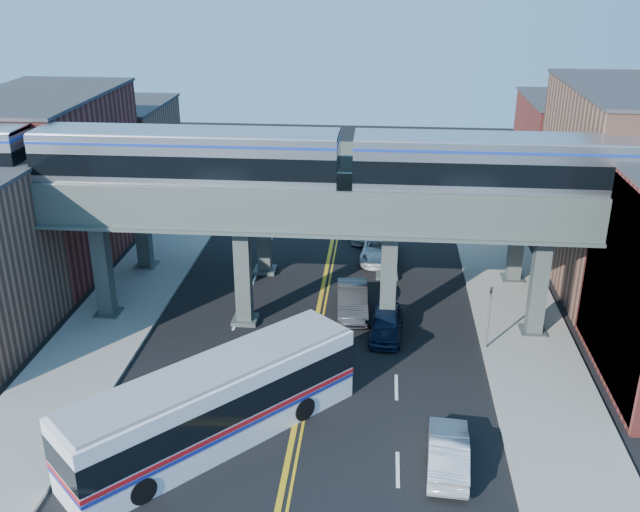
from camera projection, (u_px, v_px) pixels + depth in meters
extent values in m
plane|color=black|center=(299.00, 406.00, 32.81)|extent=(120.00, 120.00, 0.00)
cube|color=gray|center=(129.00, 299.00, 42.92)|extent=(5.00, 70.00, 0.16)
cube|color=gray|center=(517.00, 315.00, 41.02)|extent=(5.00, 70.00, 0.16)
cube|color=maroon|center=(48.00, 181.00, 46.92)|extent=(8.00, 14.00, 11.00)
cube|color=#875A45|center=(119.00, 154.00, 59.44)|extent=(8.00, 10.00, 8.00)
cube|color=#875A45|center=(627.00, 189.00, 43.66)|extent=(8.00, 14.00, 12.00)
cube|color=maroon|center=(574.00, 158.00, 56.19)|extent=(8.00, 10.00, 9.00)
cube|color=teal|center=(615.00, 288.00, 33.45)|extent=(0.10, 9.50, 9.50)
cube|color=#3A4342|center=(103.00, 268.00, 40.00)|extent=(0.85, 0.85, 6.00)
cube|color=#3A4342|center=(243.00, 273.00, 39.33)|extent=(0.85, 0.85, 6.00)
cube|color=#3A4342|center=(388.00, 279.00, 38.67)|extent=(0.85, 0.85, 6.00)
cube|color=#3A4342|center=(539.00, 284.00, 38.01)|extent=(0.85, 0.85, 6.00)
cube|color=#48524D|center=(315.00, 212.00, 37.57)|extent=(52.00, 3.60, 1.40)
cube|color=#3A4342|center=(143.00, 225.00, 46.43)|extent=(0.85, 0.85, 6.00)
cube|color=#3A4342|center=(264.00, 229.00, 45.77)|extent=(0.85, 0.85, 6.00)
cube|color=#3A4342|center=(389.00, 233.00, 45.10)|extent=(0.85, 0.85, 6.00)
cube|color=#3A4342|center=(517.00, 237.00, 44.44)|extent=(0.85, 0.85, 6.00)
cube|color=#48524D|center=(326.00, 175.00, 44.00)|extent=(52.00, 3.60, 1.40)
cube|color=black|center=(97.00, 191.00, 38.23)|extent=(2.29, 2.29, 0.26)
cube|color=black|center=(284.00, 196.00, 37.39)|extent=(2.29, 2.29, 0.26)
cube|color=silver|center=(187.00, 161.00, 37.11)|extent=(15.81, 3.02, 3.33)
cube|color=black|center=(187.00, 158.00, 37.06)|extent=(15.83, 3.08, 1.14)
cube|color=black|center=(408.00, 200.00, 36.85)|extent=(2.29, 2.29, 0.26)
cube|color=black|center=(609.00, 205.00, 36.02)|extent=(2.29, 2.29, 0.26)
cube|color=silver|center=(511.00, 169.00, 35.74)|extent=(15.81, 3.02, 3.33)
cube|color=black|center=(512.00, 166.00, 35.68)|extent=(15.83, 3.08, 1.14)
cylinder|color=slate|center=(312.00, 352.00, 35.10)|extent=(0.09, 0.09, 2.30)
cylinder|color=red|center=(312.00, 332.00, 34.68)|extent=(0.76, 0.04, 0.76)
cylinder|color=slate|center=(488.00, 323.00, 36.95)|extent=(0.12, 0.12, 3.20)
imported|color=black|center=(492.00, 287.00, 36.15)|extent=(0.15, 0.18, 0.90)
cube|color=white|center=(215.00, 406.00, 29.92)|extent=(11.21, 11.64, 3.43)
cube|color=black|center=(215.00, 397.00, 29.75)|extent=(11.28, 11.71, 1.16)
cube|color=#B21419|center=(216.00, 412.00, 30.05)|extent=(11.28, 11.70, 0.20)
cylinder|color=black|center=(126.00, 472.00, 27.77)|extent=(2.93, 2.85, 1.11)
cylinder|color=black|center=(285.00, 396.00, 32.65)|extent=(2.93, 2.85, 1.11)
imported|color=black|center=(386.00, 324.00, 38.71)|extent=(1.98, 4.38, 1.46)
imported|color=#2A2A2C|center=(352.00, 301.00, 41.13)|extent=(2.06, 5.04, 1.62)
imported|color=white|center=(380.00, 249.00, 48.63)|extent=(2.72, 5.41, 1.47)
imported|color=silver|center=(365.00, 225.00, 52.80)|extent=(2.65, 5.59, 1.57)
imported|color=#ABABB0|center=(448.00, 451.00, 28.67)|extent=(1.90, 4.66, 1.50)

